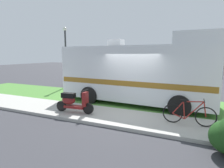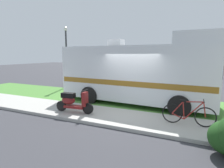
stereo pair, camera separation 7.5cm
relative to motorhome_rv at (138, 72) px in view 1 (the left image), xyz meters
The scene contains 9 objects.
ground_plane 2.04m from the motorhome_rv, 88.94° to the right, with size 80.00×80.00×0.00m, color #38383D.
sidewalk 2.91m from the motorhome_rv, 89.45° to the right, with size 24.00×2.00×0.12m.
grass_strip 1.58m from the motorhome_rv, 84.23° to the left, with size 24.00×3.40×0.08m.
motorhome_rv is the anchor object (origin of this frame).
scooter 3.53m from the motorhome_rv, 124.30° to the right, with size 1.68×0.50×0.97m.
bicycle 3.58m from the motorhome_rv, 43.43° to the right, with size 1.71×0.52×0.89m.
pickup_truck_near 6.17m from the motorhome_rv, 129.08° to the left, with size 5.43×2.37×1.75m.
pickup_truck_far 8.89m from the motorhome_rv, 106.51° to the left, with size 5.33×2.12×1.71m.
street_lamp_post 6.66m from the motorhome_rv, 159.20° to the left, with size 0.28×0.28×4.43m.
Camera 1 is at (2.61, -7.74, 2.47)m, focal length 30.43 mm.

